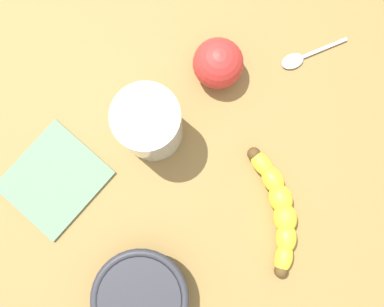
{
  "coord_description": "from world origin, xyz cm",
  "views": [
    {
      "loc": [
        -4.9,
        1.41,
        67.16
      ],
      "look_at": [
        2.42,
        2.28,
        5.0
      ],
      "focal_mm": 39.42,
      "sensor_mm": 36.0,
      "label": 1
    }
  ],
  "objects_px": {
    "smoothie_glass": "(150,125)",
    "apple_fruit": "(215,63)",
    "teaspoon": "(296,60)",
    "banana": "(278,209)",
    "ceramic_bowl": "(141,296)"
  },
  "relations": [
    {
      "from": "smoothie_glass",
      "to": "apple_fruit",
      "type": "xyz_separation_m",
      "value": [
        0.11,
        -0.08,
        -0.02
      ]
    },
    {
      "from": "smoothie_glass",
      "to": "teaspoon",
      "type": "relative_size",
      "value": 1.16
    },
    {
      "from": "smoothie_glass",
      "to": "banana",
      "type": "bearing_deg",
      "value": -115.42
    },
    {
      "from": "banana",
      "to": "teaspoon",
      "type": "height_order",
      "value": "banana"
    },
    {
      "from": "apple_fruit",
      "to": "smoothie_glass",
      "type": "bearing_deg",
      "value": 142.85
    },
    {
      "from": "smoothie_glass",
      "to": "ceramic_bowl",
      "type": "relative_size",
      "value": 0.89
    },
    {
      "from": "smoothie_glass",
      "to": "teaspoon",
      "type": "xyz_separation_m",
      "value": [
        0.14,
        -0.21,
        -0.05
      ]
    },
    {
      "from": "smoothie_glass",
      "to": "ceramic_bowl",
      "type": "bearing_deg",
      "value": -176.08
    },
    {
      "from": "banana",
      "to": "ceramic_bowl",
      "type": "bearing_deg",
      "value": 109.47
    },
    {
      "from": "banana",
      "to": "teaspoon",
      "type": "relative_size",
      "value": 1.78
    },
    {
      "from": "banana",
      "to": "teaspoon",
      "type": "distance_m",
      "value": 0.24
    },
    {
      "from": "ceramic_bowl",
      "to": "apple_fruit",
      "type": "distance_m",
      "value": 0.35
    },
    {
      "from": "smoothie_glass",
      "to": "teaspoon",
      "type": "bearing_deg",
      "value": -56.03
    },
    {
      "from": "banana",
      "to": "apple_fruit",
      "type": "xyz_separation_m",
      "value": [
        0.2,
        0.12,
        0.02
      ]
    },
    {
      "from": "ceramic_bowl",
      "to": "teaspoon",
      "type": "relative_size",
      "value": 1.3
    }
  ]
}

